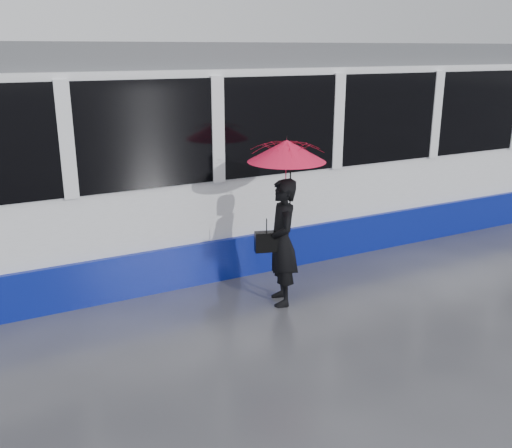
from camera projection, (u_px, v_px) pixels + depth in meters
ground at (211, 325)px, 7.03m from camera, size 90.00×90.00×0.00m
rails at (149, 261)px, 9.14m from camera, size 34.00×1.51×0.02m
tram at (319, 145)px, 10.08m from camera, size 26.00×2.56×3.35m
woman at (282, 242)px, 7.43m from camera, size 0.57×0.71×1.69m
umbrella at (287, 166)px, 7.16m from camera, size 1.25×1.25×1.14m
handbag at (266, 242)px, 7.34m from camera, size 0.33×0.22×0.44m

